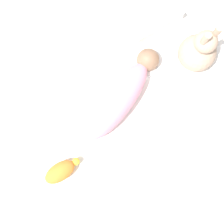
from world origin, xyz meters
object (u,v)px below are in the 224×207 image
at_px(swaddled_baby, 122,94).
at_px(pillow, 143,5).
at_px(turtle_plush, 61,171).
at_px(bunny_plush, 198,51).

relative_size(swaddled_baby, pillow, 1.61).
height_order(swaddled_baby, turtle_plush, swaddled_baby).
height_order(bunny_plush, turtle_plush, bunny_plush).
distance_m(bunny_plush, turtle_plush, 0.95).
bearing_deg(bunny_plush, turtle_plush, -171.96).
xyz_separation_m(pillow, turtle_plush, (-0.89, -0.55, 0.00)).
bearing_deg(swaddled_baby, pillow, 22.81).
height_order(swaddled_baby, pillow, swaddled_baby).
height_order(swaddled_baby, bunny_plush, bunny_plush).
relative_size(bunny_plush, turtle_plush, 1.76).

